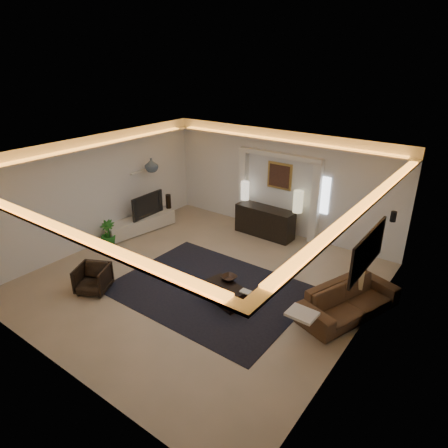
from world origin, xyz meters
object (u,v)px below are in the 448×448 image
Objects in this scene: console at (265,222)px; coffee_table at (225,293)px; armchair at (93,279)px; sofa at (349,300)px.

coffee_table is (1.05, -3.32, -0.20)m from console.
console is at bearing 45.62° from armchair.
sofa reaches higher than armchair.
console is 2.53× the size of armchair.
armchair is (-1.49, -4.69, -0.10)m from console.
console is 0.78× the size of sofa.
sofa is at bearing -32.96° from console.
console reaches higher than sofa.
coffee_table is at bearing 136.24° from sofa.
armchair is (-2.55, -1.37, 0.10)m from coffee_table.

